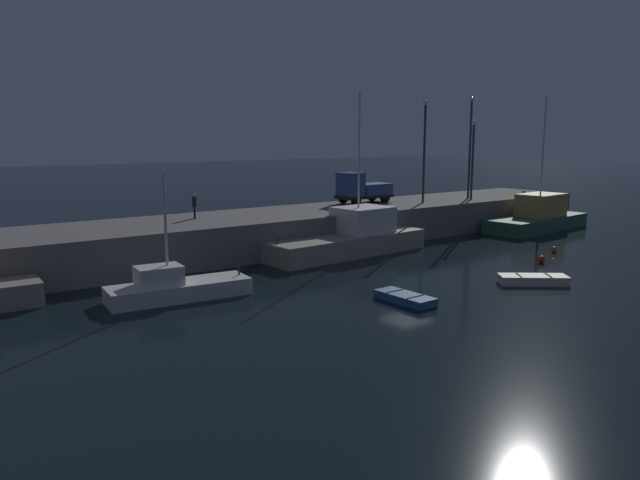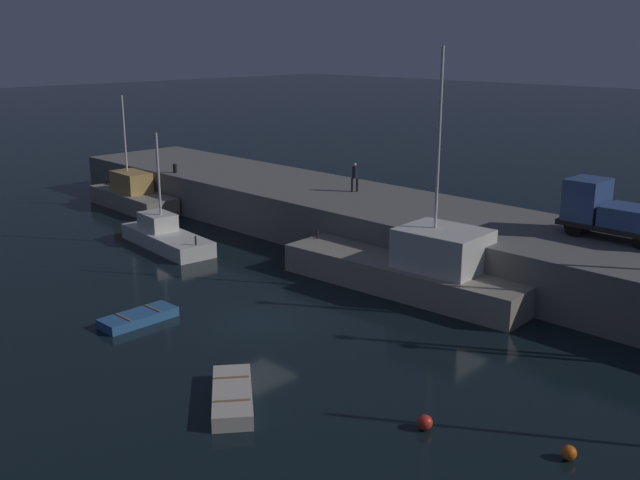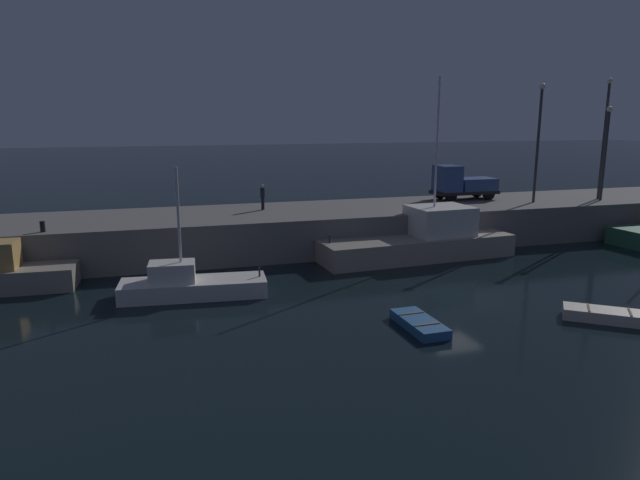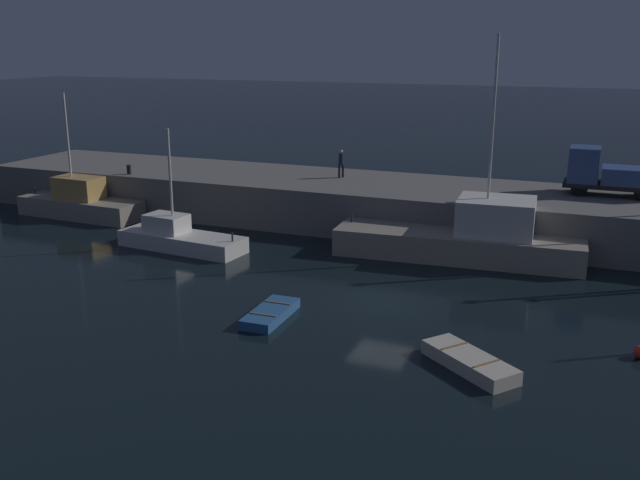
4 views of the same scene
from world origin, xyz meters
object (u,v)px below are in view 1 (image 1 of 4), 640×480
at_px(rowboat_white_mid, 405,298).
at_px(dockworker, 194,204).
at_px(fishing_trawler_red, 176,287).
at_px(bollard_west, 524,194).
at_px(dinghy_orange_near, 533,280).
at_px(lamp_post_central, 470,141).
at_px(fishing_boat_white, 349,238).
at_px(mooring_buoy_near, 554,250).
at_px(fishing_boat_blue, 538,217).
at_px(lamp_post_west, 424,144).
at_px(utility_truck, 362,189).
at_px(lamp_post_east, 473,153).
at_px(mooring_buoy_mid, 541,259).

distance_m(rowboat_white_mid, dockworker, 17.91).
height_order(fishing_trawler_red, bollard_west, fishing_trawler_red).
height_order(fishing_trawler_red, dinghy_orange_near, fishing_trawler_red).
distance_m(dinghy_orange_near, lamp_post_central, 23.19).
xyz_separation_m(fishing_trawler_red, rowboat_white_mid, (9.12, -7.33, -0.42)).
height_order(fishing_boat_white, dockworker, fishing_boat_white).
xyz_separation_m(mooring_buoy_near, bollard_west, (10.04, 9.86, 2.69)).
xyz_separation_m(fishing_boat_white, dinghy_orange_near, (2.70, -13.24, -0.84)).
distance_m(fishing_boat_blue, dinghy_orange_near, 21.49).
bearing_deg(lamp_post_west, rowboat_white_mid, -137.91).
bearing_deg(utility_truck, rowboat_white_mid, -124.27).
bearing_deg(fishing_boat_white, dockworker, 148.50).
height_order(rowboat_white_mid, dockworker, dockworker).
distance_m(fishing_trawler_red, fishing_boat_blue, 35.57).
bearing_deg(lamp_post_east, bollard_west, -15.03).
distance_m(rowboat_white_mid, mooring_buoy_mid, 14.04).
bearing_deg(lamp_post_east, mooring_buoy_mid, -122.68).
bearing_deg(mooring_buoy_near, fishing_trawler_red, 171.17).
bearing_deg(mooring_buoy_near, fishing_boat_white, 144.94).
bearing_deg(lamp_post_central, mooring_buoy_mid, -122.45).
height_order(fishing_boat_white, lamp_post_east, fishing_boat_white).
relative_size(lamp_post_central, bollard_west, 15.89).
height_order(fishing_boat_white, mooring_buoy_mid, fishing_boat_white).
bearing_deg(fishing_boat_blue, lamp_post_west, 153.91).
bearing_deg(mooring_buoy_mid, rowboat_white_mid, -173.66).
distance_m(fishing_boat_blue, fishing_boat_white, 20.63).
xyz_separation_m(rowboat_white_mid, mooring_buoy_mid, (13.95, 1.55, 0.04)).
bearing_deg(lamp_post_central, fishing_boat_white, -168.29).
bearing_deg(lamp_post_central, dinghy_orange_near, -130.20).
bearing_deg(bollard_west, dinghy_orange_near, -143.14).
xyz_separation_m(lamp_post_west, dockworker, (-20.03, 2.23, -3.98)).
relative_size(dinghy_orange_near, mooring_buoy_near, 8.47).
relative_size(fishing_trawler_red, utility_truck, 1.46).
bearing_deg(fishing_boat_white, lamp_post_west, 17.25).
bearing_deg(fishing_boat_blue, fishing_trawler_red, -175.26).
distance_m(dinghy_orange_near, lamp_post_east, 22.21).
distance_m(lamp_post_east, utility_truck, 11.04).
xyz_separation_m(mooring_buoy_near, dockworker, (-21.27, 14.11, 3.41)).
distance_m(fishing_boat_blue, dockworker, 30.64).
relative_size(dinghy_orange_near, lamp_post_east, 0.53).
bearing_deg(dockworker, bollard_west, -7.74).
bearing_deg(rowboat_white_mid, fishing_trawler_red, 141.20).
distance_m(mooring_buoy_near, mooring_buoy_mid, 4.23).
relative_size(fishing_boat_blue, mooring_buoy_near, 26.37).
xyz_separation_m(fishing_trawler_red, lamp_post_central, (31.70, 7.80, 7.24)).
height_order(rowboat_white_mid, utility_truck, utility_truck).
xyz_separation_m(fishing_trawler_red, mooring_buoy_mid, (23.07, -5.78, -0.38)).
relative_size(fishing_trawler_red, dinghy_orange_near, 1.97).
distance_m(fishing_boat_white, mooring_buoy_near, 14.83).
bearing_deg(fishing_boat_blue, lamp_post_central, 127.61).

